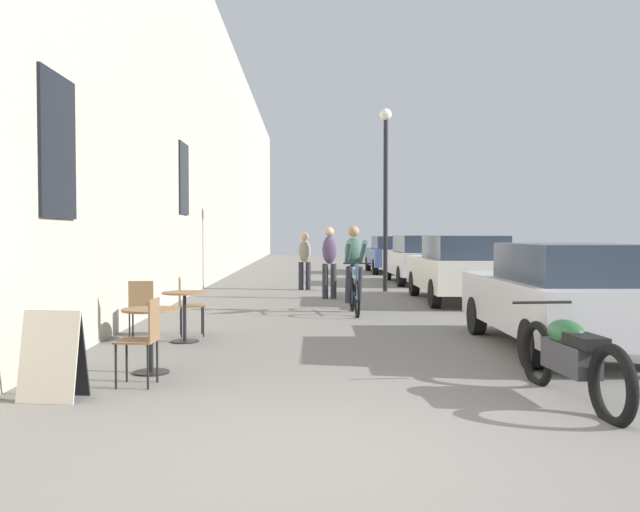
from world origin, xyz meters
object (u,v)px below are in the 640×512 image
Objects in this scene: cyclist_on_bicycle at (354,272)px; parked_motorcycle at (571,357)px; cafe_table_mid at (185,306)px; street_lamp at (386,176)px; cafe_chair_mid_toward_wall at (187,302)px; parked_car_second at (460,268)px; pedestrian_near at (329,258)px; parked_car_third at (420,259)px; cafe_table_near at (151,326)px; cafe_chair_mid_toward_street at (142,307)px; sandwich_board_sign at (53,355)px; pedestrian_mid at (305,258)px; parked_car_nearest at (560,295)px; cafe_chair_near_toward_street at (144,335)px; parked_car_fourth at (391,254)px.

cyclist_on_bicycle reaches higher than parked_motorcycle.
street_lamp is at bearing 65.25° from cafe_table_mid.
parked_car_second is (5.30, 4.98, 0.26)m from cafe_chair_mid_toward_wall.
parked_motorcycle is at bearing -96.43° from parked_car_second.
pedestrian_near is 9.98m from parked_motorcycle.
pedestrian_near is 3.35m from street_lamp.
cyclist_on_bicycle is 0.41× the size of parked_car_third.
cafe_table_near is 0.17× the size of parked_car_third.
sandwich_board_sign is at bearing -90.47° from cafe_chair_mid_toward_street.
parked_car_third is at bearing 71.62° from cyclist_on_bicycle.
parked_car_nearest is (3.43, -9.69, -0.15)m from pedestrian_mid.
cafe_chair_mid_toward_street is (-0.69, 2.69, 0.00)m from cafe_chair_near_toward_street.
cyclist_on_bicycle is 0.43× the size of parked_car_fourth.
pedestrian_near is 0.40× the size of parked_car_third.
cafe_table_near is 0.17× the size of parked_car_second.
cafe_chair_mid_toward_wall is 0.21× the size of parked_car_second.
pedestrian_mid reaches higher than sandwich_board_sign.
parked_car_nearest is at bearing -7.19° from cafe_chair_mid_toward_street.
cyclist_on_bicycle is (2.74, 2.85, 0.29)m from cafe_chair_mid_toward_wall.
sandwich_board_sign is (-0.64, -1.17, -0.11)m from cafe_table_near.
street_lamp reaches higher than parked_car_third.
cafe_chair_mid_toward_street is at bearing 104.31° from cafe_chair_near_toward_street.
cafe_chair_mid_toward_wall is at bearing 92.94° from cafe_chair_near_toward_street.
pedestrian_mid reaches higher than parked_car_nearest.
pedestrian_near is (2.26, 8.47, 0.44)m from cafe_table_near.
cafe_chair_mid_toward_street is 0.21× the size of parked_car_third.
parked_car_third is (0.16, 12.04, 0.04)m from parked_car_nearest.
parked_car_third reaches higher than cafe_chair_near_toward_street.
pedestrian_near reaches higher than parked_motorcycle.
cafe_chair_mid_toward_street is 8.10m from parked_car_second.
cafe_chair_near_toward_street is 1.00× the size of cafe_chair_mid_toward_wall.
cafe_chair_mid_toward_street is at bearing -128.27° from cafe_chair_mid_toward_wall.
cyclist_on_bicycle reaches higher than parked_car_fourth.
parked_car_third is at bearing -88.32° from parked_car_fourth.
pedestrian_near is 5.76m from parked_car_third.
cafe_chair_mid_toward_street is 18.05m from parked_car_fourth.
parked_motorcycle is (-1.02, -9.01, -0.38)m from parked_car_second.
parked_motorcycle is at bearing -88.29° from street_lamp.
sandwich_board_sign is 0.20× the size of parked_car_third.
cafe_chair_mid_toward_street reaches higher than sandwich_board_sign.
parked_car_fourth is at bearing 90.04° from parked_car_nearest.
parked_car_fourth is (-0.17, 5.80, -0.02)m from parked_car_third.
cafe_table_mid is 4.35m from cyclist_on_bicycle.
cafe_table_near is 1.34m from sandwich_board_sign.
parked_car_second is at bearing -63.92° from street_lamp.
street_lamp is at bearing 52.24° from pedestrian_near.
street_lamp is (1.19, 4.93, 2.30)m from cyclist_on_bicycle.
parked_motorcycle is at bearing -78.86° from pedestrian_near.
cafe_chair_mid_toward_street is 0.52× the size of pedestrian_near.
street_lamp is 9.54m from parked_car_nearest.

